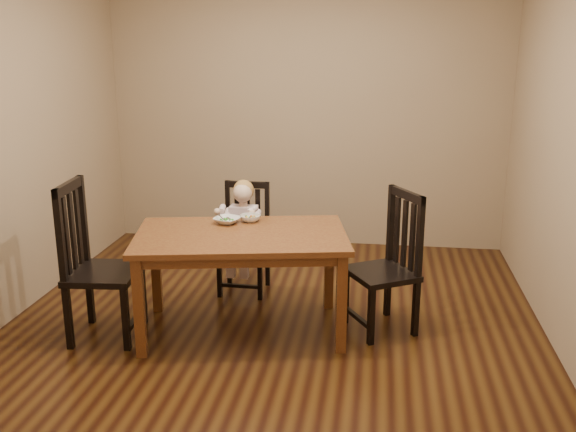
# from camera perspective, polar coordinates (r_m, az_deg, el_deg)

# --- Properties ---
(room) EXTENTS (4.01, 4.01, 2.71)m
(room) POSITION_cam_1_polar(r_m,az_deg,el_deg) (4.57, -1.28, 6.28)
(room) COLOR #472B0F
(room) RESTS_ON ground
(dining_table) EXTENTS (1.64, 1.17, 0.75)m
(dining_table) POSITION_cam_1_polar(r_m,az_deg,el_deg) (4.60, -4.18, -2.58)
(dining_table) COLOR #502312
(dining_table) RESTS_ON room
(chair_child) EXTENTS (0.41, 0.39, 0.92)m
(chair_child) POSITION_cam_1_polar(r_m,az_deg,el_deg) (5.42, -3.85, -2.14)
(chair_child) COLOR black
(chair_child) RESTS_ON room
(chair_left) EXTENTS (0.51, 0.53, 1.14)m
(chair_left) POSITION_cam_1_polar(r_m,az_deg,el_deg) (4.73, -16.74, -4.14)
(chair_left) COLOR black
(chair_left) RESTS_ON room
(chair_right) EXTENTS (0.60, 0.60, 1.04)m
(chair_right) POSITION_cam_1_polar(r_m,az_deg,el_deg) (4.72, 8.85, -4.30)
(chair_right) COLOR black
(chair_right) RESTS_ON room
(toddler) EXTENTS (0.31, 0.38, 0.52)m
(toddler) POSITION_cam_1_polar(r_m,az_deg,el_deg) (5.34, -3.99, -0.92)
(toddler) COLOR silver
(toddler) RESTS_ON chair_child
(bowl_peas) EXTENTS (0.24, 0.24, 0.05)m
(bowl_peas) POSITION_cam_1_polar(r_m,az_deg,el_deg) (4.82, -5.44, -0.38)
(bowl_peas) COLOR silver
(bowl_peas) RESTS_ON dining_table
(bowl_veg) EXTENTS (0.18, 0.18, 0.05)m
(bowl_veg) POSITION_cam_1_polar(r_m,az_deg,el_deg) (4.85, -3.38, -0.20)
(bowl_veg) COLOR silver
(bowl_veg) RESTS_ON dining_table
(fork) EXTENTS (0.10, 0.09, 0.05)m
(fork) POSITION_cam_1_polar(r_m,az_deg,el_deg) (4.79, -5.93, -0.21)
(fork) COLOR silver
(fork) RESTS_ON bowl_peas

